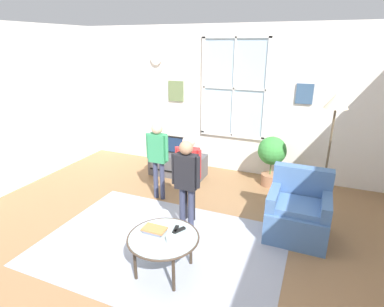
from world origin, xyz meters
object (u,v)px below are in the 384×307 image
(remote_near_cup, at_px, (180,230))
(person_black_shirt, at_px, (186,177))
(cup, at_px, (170,239))
(floor_lamp, at_px, (335,113))
(coffee_table, at_px, (163,239))
(tv_stand, at_px, (178,165))
(book_stack, at_px, (155,230))
(remote_near_books, at_px, (176,229))
(armchair, at_px, (298,212))
(television, at_px, (178,145))
(potted_plant_by_window, at_px, (272,155))
(person_red_shirt, at_px, (189,169))
(person_green_shirt, at_px, (158,152))

(remote_near_cup, height_order, person_black_shirt, person_black_shirt)
(cup, bearing_deg, floor_lamp, 55.80)
(floor_lamp, bearing_deg, coffee_table, -126.98)
(tv_stand, xyz_separation_m, book_stack, (0.87, -2.46, 0.26))
(book_stack, xyz_separation_m, person_black_shirt, (0.06, 0.76, 0.33))
(remote_near_cup, bearing_deg, cup, -90.08)
(remote_near_books, height_order, person_black_shirt, person_black_shirt)
(coffee_table, bearing_deg, armchair, 45.57)
(coffee_table, xyz_separation_m, remote_near_books, (0.07, 0.17, 0.04))
(tv_stand, relative_size, coffee_table, 1.35)
(armchair, relative_size, remote_near_books, 6.21)
(television, relative_size, floor_lamp, 0.28)
(cup, distance_m, floor_lamp, 2.80)
(person_black_shirt, bearing_deg, television, 118.50)
(coffee_table, relative_size, floor_lamp, 0.44)
(book_stack, bearing_deg, floor_lamp, 50.08)
(book_stack, distance_m, remote_near_cup, 0.28)
(cup, height_order, floor_lamp, floor_lamp)
(person_black_shirt, bearing_deg, floor_lamp, 37.91)
(floor_lamp, bearing_deg, television, 170.86)
(book_stack, bearing_deg, potted_plant_by_window, 72.53)
(person_black_shirt, bearing_deg, potted_plant_by_window, 67.72)
(remote_near_books, distance_m, potted_plant_by_window, 2.64)
(person_red_shirt, bearing_deg, floor_lamp, 29.25)
(potted_plant_by_window, bearing_deg, floor_lamp, -36.12)
(tv_stand, height_order, person_black_shirt, person_black_shirt)
(person_green_shirt, xyz_separation_m, person_black_shirt, (0.80, -0.72, 0.01))
(coffee_table, relative_size, person_black_shirt, 0.61)
(remote_near_books, xyz_separation_m, potted_plant_by_window, (0.64, 2.56, 0.12))
(remote_near_cup, relative_size, person_black_shirt, 0.11)
(cup, height_order, person_black_shirt, person_black_shirt)
(remote_near_cup, distance_m, floor_lamp, 2.63)
(book_stack, height_order, person_green_shirt, person_green_shirt)
(cup, distance_m, person_red_shirt, 1.24)
(cup, bearing_deg, person_green_shirt, 122.12)
(television, distance_m, coffee_table, 2.71)
(armchair, xyz_separation_m, coffee_table, (-1.29, -1.32, 0.10))
(person_green_shirt, height_order, person_red_shirt, person_green_shirt)
(armchair, height_order, book_stack, armchair)
(tv_stand, distance_m, book_stack, 2.63)
(armchair, bearing_deg, remote_near_books, -136.69)
(person_black_shirt, bearing_deg, book_stack, -94.19)
(tv_stand, xyz_separation_m, person_red_shirt, (0.83, -1.40, 0.58))
(armchair, height_order, person_green_shirt, person_green_shirt)
(person_green_shirt, distance_m, floor_lamp, 2.62)
(remote_near_cup, relative_size, person_red_shirt, 0.11)
(cup, xyz_separation_m, person_green_shirt, (-0.99, 1.58, 0.31))
(book_stack, relative_size, floor_lamp, 0.14)
(cup, xyz_separation_m, remote_near_books, (-0.04, 0.22, -0.03))
(television, xyz_separation_m, person_black_shirt, (0.93, -1.71, 0.21))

